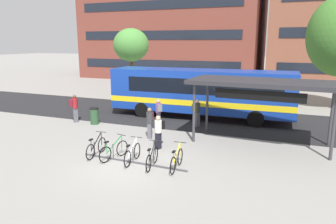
{
  "coord_description": "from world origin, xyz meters",
  "views": [
    {
      "loc": [
        6.1,
        -10.98,
        5.01
      ],
      "look_at": [
        0.09,
        4.14,
        1.38
      ],
      "focal_mm": 33.83,
      "sensor_mm": 36.0,
      "label": 1
    }
  ],
  "objects_px": {
    "commuter_olive_pack_3": "(197,111)",
    "commuter_black_pack_4": "(159,130)",
    "parked_bicycle_green_1": "(114,151)",
    "commuter_red_pack_1": "(150,121)",
    "parked_bicycle_black_0": "(96,148)",
    "parked_bicycle_black_3": "(152,158)",
    "street_tree_1": "(131,45)",
    "parked_bicycle_yellow_4": "(177,160)",
    "transit_shelter": "(263,85)",
    "commuter_grey_pack_2": "(159,111)",
    "city_bus": "(199,91)",
    "trash_bin": "(94,116)",
    "parked_bicycle_white_2": "(132,154)",
    "commuter_maroon_pack_0": "(74,106)"
  },
  "relations": [
    {
      "from": "parked_bicycle_yellow_4",
      "to": "commuter_black_pack_4",
      "type": "xyz_separation_m",
      "value": [
        -1.66,
        2.05,
        0.55
      ]
    },
    {
      "from": "parked_bicycle_yellow_4",
      "to": "street_tree_1",
      "type": "bearing_deg",
      "value": 29.49
    },
    {
      "from": "parked_bicycle_black_0",
      "to": "commuter_olive_pack_3",
      "type": "bearing_deg",
      "value": -27.35
    },
    {
      "from": "parked_bicycle_black_3",
      "to": "commuter_olive_pack_3",
      "type": "relative_size",
      "value": 1.03
    },
    {
      "from": "city_bus",
      "to": "commuter_grey_pack_2",
      "type": "xyz_separation_m",
      "value": [
        -1.64,
        -3.06,
        -0.83
      ]
    },
    {
      "from": "parked_bicycle_black_0",
      "to": "street_tree_1",
      "type": "bearing_deg",
      "value": 18.15
    },
    {
      "from": "street_tree_1",
      "to": "parked_bicycle_yellow_4",
      "type": "bearing_deg",
      "value": -56.73
    },
    {
      "from": "parked_bicycle_black_3",
      "to": "parked_bicycle_yellow_4",
      "type": "bearing_deg",
      "value": -90.13
    },
    {
      "from": "city_bus",
      "to": "commuter_maroon_pack_0",
      "type": "height_order",
      "value": "city_bus"
    },
    {
      "from": "commuter_red_pack_1",
      "to": "commuter_olive_pack_3",
      "type": "distance_m",
      "value": 3.57
    },
    {
      "from": "parked_bicycle_black_0",
      "to": "parked_bicycle_yellow_4",
      "type": "xyz_separation_m",
      "value": [
        3.86,
        -0.1,
        0.0
      ]
    },
    {
      "from": "commuter_black_pack_4",
      "to": "commuter_grey_pack_2",
      "type": "bearing_deg",
      "value": -140.79
    },
    {
      "from": "commuter_olive_pack_3",
      "to": "street_tree_1",
      "type": "height_order",
      "value": "street_tree_1"
    },
    {
      "from": "commuter_black_pack_4",
      "to": "parked_bicycle_green_1",
      "type": "bearing_deg",
      "value": -16.56
    },
    {
      "from": "parked_bicycle_black_0",
      "to": "commuter_black_pack_4",
      "type": "distance_m",
      "value": 2.99
    },
    {
      "from": "parked_bicycle_black_0",
      "to": "parked_bicycle_black_3",
      "type": "distance_m",
      "value": 2.86
    },
    {
      "from": "commuter_red_pack_1",
      "to": "commuter_black_pack_4",
      "type": "relative_size",
      "value": 1.02
    },
    {
      "from": "parked_bicycle_white_2",
      "to": "street_tree_1",
      "type": "bearing_deg",
      "value": 22.97
    },
    {
      "from": "parked_bicycle_yellow_4",
      "to": "transit_shelter",
      "type": "bearing_deg",
      "value": -34.59
    },
    {
      "from": "city_bus",
      "to": "trash_bin",
      "type": "distance_m",
      "value": 6.97
    },
    {
      "from": "parked_bicycle_black_0",
      "to": "commuter_olive_pack_3",
      "type": "height_order",
      "value": "commuter_olive_pack_3"
    },
    {
      "from": "commuter_red_pack_1",
      "to": "street_tree_1",
      "type": "bearing_deg",
      "value": -158.39
    },
    {
      "from": "transit_shelter",
      "to": "commuter_red_pack_1",
      "type": "bearing_deg",
      "value": -164.84
    },
    {
      "from": "parked_bicycle_black_3",
      "to": "commuter_black_pack_4",
      "type": "bearing_deg",
      "value": 7.93
    },
    {
      "from": "commuter_maroon_pack_0",
      "to": "street_tree_1",
      "type": "height_order",
      "value": "street_tree_1"
    },
    {
      "from": "parked_bicycle_yellow_4",
      "to": "commuter_grey_pack_2",
      "type": "height_order",
      "value": "commuter_grey_pack_2"
    },
    {
      "from": "parked_bicycle_yellow_4",
      "to": "parked_bicycle_white_2",
      "type": "bearing_deg",
      "value": 86.97
    },
    {
      "from": "commuter_olive_pack_3",
      "to": "commuter_black_pack_4",
      "type": "relative_size",
      "value": 1.02
    },
    {
      "from": "trash_bin",
      "to": "street_tree_1",
      "type": "xyz_separation_m",
      "value": [
        -3.31,
        11.16,
        4.14
      ]
    },
    {
      "from": "trash_bin",
      "to": "parked_bicycle_white_2",
      "type": "bearing_deg",
      "value": -42.93
    },
    {
      "from": "street_tree_1",
      "to": "commuter_maroon_pack_0",
      "type": "bearing_deg",
      "value": -80.39
    },
    {
      "from": "parked_bicycle_yellow_4",
      "to": "city_bus",
      "type": "bearing_deg",
      "value": 6.74
    },
    {
      "from": "transit_shelter",
      "to": "commuter_olive_pack_3",
      "type": "height_order",
      "value": "transit_shelter"
    },
    {
      "from": "parked_bicycle_white_2",
      "to": "parked_bicycle_green_1",
      "type": "bearing_deg",
      "value": 80.28
    },
    {
      "from": "transit_shelter",
      "to": "commuter_olive_pack_3",
      "type": "relative_size",
      "value": 4.36
    },
    {
      "from": "commuter_olive_pack_3",
      "to": "commuter_black_pack_4",
      "type": "bearing_deg",
      "value": -160.47
    },
    {
      "from": "city_bus",
      "to": "parked_bicycle_white_2",
      "type": "bearing_deg",
      "value": 86.31
    },
    {
      "from": "parked_bicycle_green_1",
      "to": "trash_bin",
      "type": "height_order",
      "value": "trash_bin"
    },
    {
      "from": "parked_bicycle_black_3",
      "to": "commuter_maroon_pack_0",
      "type": "bearing_deg",
      "value": 48.62
    },
    {
      "from": "parked_bicycle_green_1",
      "to": "commuter_maroon_pack_0",
      "type": "relative_size",
      "value": 0.95
    },
    {
      "from": "transit_shelter",
      "to": "commuter_grey_pack_2",
      "type": "relative_size",
      "value": 4.38
    },
    {
      "from": "parked_bicycle_black_3",
      "to": "commuter_black_pack_4",
      "type": "distance_m",
      "value": 2.35
    },
    {
      "from": "parked_bicycle_white_2",
      "to": "parked_bicycle_black_0",
      "type": "bearing_deg",
      "value": 81.16
    },
    {
      "from": "parked_bicycle_white_2",
      "to": "street_tree_1",
      "type": "height_order",
      "value": "street_tree_1"
    },
    {
      "from": "street_tree_1",
      "to": "transit_shelter",
      "type": "bearing_deg",
      "value": -40.69
    },
    {
      "from": "city_bus",
      "to": "parked_bicycle_yellow_4",
      "type": "bearing_deg",
      "value": 98.95
    },
    {
      "from": "commuter_grey_pack_2",
      "to": "commuter_maroon_pack_0",
      "type": "bearing_deg",
      "value": 63.21
    },
    {
      "from": "parked_bicycle_green_1",
      "to": "commuter_red_pack_1",
      "type": "distance_m",
      "value": 3.41
    },
    {
      "from": "parked_bicycle_black_0",
      "to": "commuter_grey_pack_2",
      "type": "relative_size",
      "value": 1.05
    },
    {
      "from": "transit_shelter",
      "to": "commuter_olive_pack_3",
      "type": "xyz_separation_m",
      "value": [
        -3.87,
        1.98,
        -2.02
      ]
    }
  ]
}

